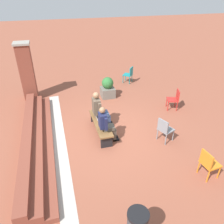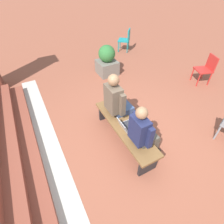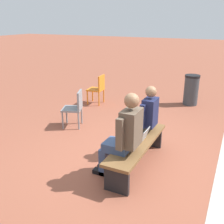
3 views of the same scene
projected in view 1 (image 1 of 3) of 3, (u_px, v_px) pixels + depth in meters
ground_plane at (104, 134)px, 7.57m from camera, size 60.00×60.00×0.00m
concrete_strip at (59, 140)px, 7.28m from camera, size 6.76×0.40×0.01m
brick_steps at (35, 139)px, 7.01m from camera, size 5.96×0.90×0.45m
brick_pillar_left_of_steps at (27, 72)px, 9.32m from camera, size 0.64×0.64×2.49m
bench at (101, 124)px, 7.44m from camera, size 1.80×0.44×0.45m
person_student at (106, 123)px, 6.89m from camera, size 0.50×0.63×1.28m
person_adult at (100, 109)px, 7.60m from camera, size 0.56×0.71×1.38m
laptop at (101, 122)px, 7.31m from camera, size 0.32×0.29×0.21m
plastic_chair_far_right at (175, 98)px, 8.86m from camera, size 0.53×0.53×0.84m
plastic_chair_near_bench_left at (165, 129)px, 6.99m from camera, size 0.54×0.54×0.84m
plastic_chair_mid_courtyard at (209, 163)px, 5.66m from camera, size 0.46×0.46×0.84m
plastic_chair_by_pillar at (129, 74)px, 11.29m from camera, size 0.59×0.59×0.84m
planter at (108, 88)px, 9.86m from camera, size 0.60×0.60×0.94m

